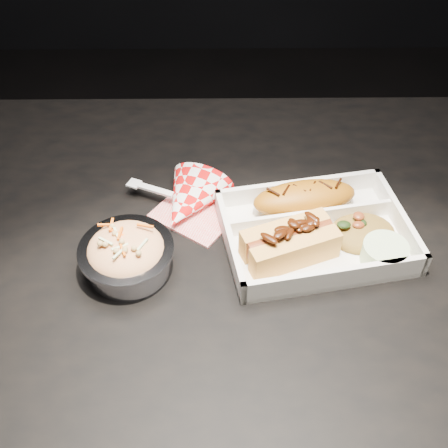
% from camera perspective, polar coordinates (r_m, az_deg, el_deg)
% --- Properties ---
extents(dining_table, '(1.20, 0.80, 0.75)m').
position_cam_1_polar(dining_table, '(0.83, 4.15, -7.87)').
color(dining_table, black).
rests_on(dining_table, ground).
extents(food_tray, '(0.28, 0.22, 0.04)m').
position_cam_1_polar(food_tray, '(0.79, 9.18, -1.06)').
color(food_tray, white).
rests_on(food_tray, dining_table).
extents(fried_pastry, '(0.16, 0.09, 0.04)m').
position_cam_1_polar(fried_pastry, '(0.81, 8.18, 2.64)').
color(fried_pastry, '#A05C10').
rests_on(fried_pastry, food_tray).
extents(hotdog, '(0.14, 0.10, 0.06)m').
position_cam_1_polar(hotdog, '(0.75, 6.72, -1.80)').
color(hotdog, '#E9A84F').
rests_on(hotdog, food_tray).
extents(fried_rice_mound, '(0.11, 0.09, 0.03)m').
position_cam_1_polar(fried_rice_mound, '(0.80, 13.99, -0.35)').
color(fried_rice_mound, olive).
rests_on(fried_rice_mound, food_tray).
extents(cupcake_liner, '(0.06, 0.06, 0.03)m').
position_cam_1_polar(cupcake_liner, '(0.77, 15.97, -2.91)').
color(cupcake_liner, beige).
rests_on(cupcake_liner, food_tray).
extents(foil_coleslaw_cup, '(0.12, 0.12, 0.07)m').
position_cam_1_polar(foil_coleslaw_cup, '(0.74, -9.86, -3.00)').
color(foil_coleslaw_cup, silver).
rests_on(foil_coleslaw_cup, dining_table).
extents(napkin_fork, '(0.18, 0.15, 0.10)m').
position_cam_1_polar(napkin_fork, '(0.82, -3.64, 2.29)').
color(napkin_fork, red).
rests_on(napkin_fork, dining_table).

